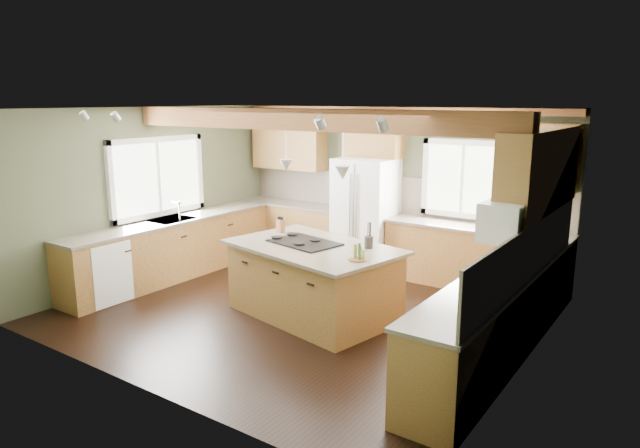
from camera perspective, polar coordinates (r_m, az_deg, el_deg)
The scene contains 37 objects.
floor at distance 7.53m, azimuth -1.81°, elevation -8.72°, with size 5.60×5.60×0.00m, color black.
ceiling at distance 7.02m, azimuth -1.96°, elevation 11.46°, with size 5.60×5.60×0.00m, color silver.
wall_back at distance 9.26m, azimuth 7.41°, elevation 3.54°, with size 5.60×5.60×0.00m, color #4F563D.
wall_left at distance 9.10m, azimuth -16.20°, elevation 2.98°, with size 5.00×5.00×0.00m, color #4F563D.
wall_right at distance 5.97m, azimuth 20.23°, elevation -2.10°, with size 5.00×5.00×0.00m, color #4F563D.
ceiling_beam at distance 7.02m, azimuth -2.01°, elevation 10.40°, with size 5.55×0.26×0.26m, color brown.
soffit_trim at distance 9.06m, azimuth 7.33°, elevation 11.22°, with size 5.55×0.20×0.10m, color brown.
backsplash_back at distance 9.26m, azimuth 7.35°, elevation 2.97°, with size 5.58×0.03×0.58m, color brown.
backsplash_right at distance 6.05m, azimuth 20.15°, elevation -2.81°, with size 0.03×3.70×0.58m, color brown.
base_cab_back_left at distance 10.12m, azimuth -2.54°, elevation -0.57°, with size 2.02×0.60×0.88m, color brown.
counter_back_left at distance 10.03m, azimuth -2.57°, elevation 1.99°, with size 2.06×0.64×0.04m, color #4A4136.
base_cab_back_right at distance 8.60m, azimuth 15.16°, elevation -3.37°, with size 2.62×0.60×0.88m, color brown.
counter_back_right at distance 8.48m, azimuth 15.34°, elevation -0.38°, with size 2.66×0.64×0.04m, color #4A4136.
base_cab_left at distance 9.08m, azimuth -14.43°, elevation -2.50°, with size 0.60×3.70×0.88m, color brown.
counter_left at distance 8.97m, azimuth -14.59°, elevation 0.34°, with size 0.64×3.74×0.04m, color #4A4136.
base_cab_right at distance 6.35m, azimuth 17.12°, elevation -9.17°, with size 0.60×3.70×0.88m, color brown.
counter_right at distance 6.20m, azimuth 17.39°, elevation -5.21°, with size 0.64×3.74×0.04m, color #4A4136.
upper_cab_back_left at distance 10.11m, azimuth -3.11°, elevation 8.08°, with size 1.40×0.35×0.90m, color brown.
upper_cab_over_fridge at distance 9.16m, azimuth 5.36°, elevation 8.84°, with size 0.96×0.35×0.70m, color brown.
upper_cab_right at distance 6.76m, azimuth 21.19°, elevation 5.07°, with size 0.35×2.20×0.90m, color brown.
upper_cab_back_corner at distance 8.22m, azimuth 21.40°, elevation 6.22°, with size 0.90×0.35×0.90m, color brown.
window_left at distance 9.08m, azimuth -15.97°, elevation 4.57°, with size 0.04×1.60×1.05m, color white.
window_back at distance 8.74m, azimuth 14.11°, elevation 4.39°, with size 1.10×0.04×1.00m, color white.
sink at distance 8.97m, azimuth -14.59°, elevation 0.38°, with size 0.50×0.65×0.03m, color #262628.
faucet at distance 8.81m, azimuth -13.87°, elevation 1.16°, with size 0.02×0.02×0.28m, color #B2B2B7.
dishwasher at distance 8.32m, azimuth -21.15°, elevation -4.39°, with size 0.60×0.60×0.84m, color white.
oven at distance 5.23m, azimuth 12.46°, elevation -13.84°, with size 0.60×0.72×0.84m, color white.
microwave at distance 5.93m, azimuth 18.24°, elevation 0.42°, with size 0.40×0.70×0.38m, color white.
pendant_left at distance 7.32m, azimuth -3.38°, elevation 5.84°, with size 0.18×0.18×0.16m, color #B2B2B7.
pendant_right at distance 6.60m, azimuth 2.28°, elevation 5.12°, with size 0.18×0.18×0.16m, color #B2B2B7.
refrigerator at distance 9.15m, azimuth 4.57°, elevation 0.94°, with size 0.90×0.74×1.80m, color white.
island at distance 7.27m, azimuth -0.67°, elevation -5.83°, with size 2.00×1.22×0.88m, color brown.
island_top at distance 7.14m, azimuth -0.68°, elevation -2.32°, with size 2.13×1.35×0.04m, color #4A4136.
cooktop at distance 7.25m, azimuth -1.58°, elevation -1.85°, with size 0.86×0.58×0.02m, color black.
knife_block at distance 7.83m, azimuth -3.96°, elevation -0.21°, with size 0.11×0.08×0.18m, color brown.
utensil_crock at distance 7.03m, azimuth 4.89°, elevation -1.82°, with size 0.11×0.11×0.15m, color #3F3933.
bottle_tray at distance 6.49m, azimuth 3.77°, elevation -2.78°, with size 0.21×0.21×0.20m, color brown, non-canonical shape.
Camera 1 is at (4.20, -5.63, 2.73)m, focal length 32.00 mm.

